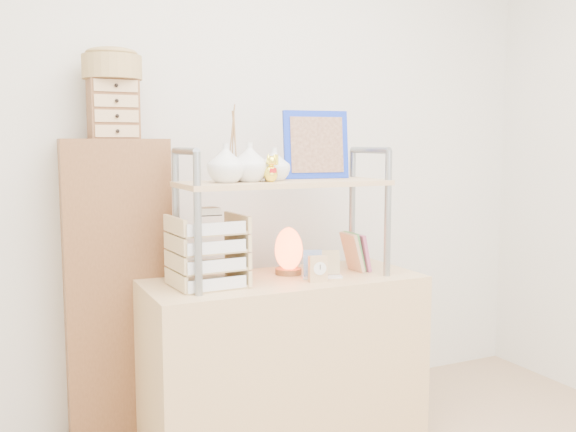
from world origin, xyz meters
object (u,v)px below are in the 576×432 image
Objects in this scene: desk at (284,362)px; salt_lamp at (288,250)px; letter_tray at (209,255)px; cabinet at (118,292)px.

desk is 5.72× the size of salt_lamp.
desk is at bearing -128.15° from salt_lamp.
letter_tray is 0.41m from salt_lamp.
desk is at bearing -26.64° from cabinet.
desk is at bearing 2.85° from letter_tray.
cabinet is at bearing 150.01° from desk.
salt_lamp reaches higher than desk.
desk is 3.70× the size of letter_tray.
cabinet reaches higher than desk.
salt_lamp is (0.40, 0.09, -0.02)m from letter_tray.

